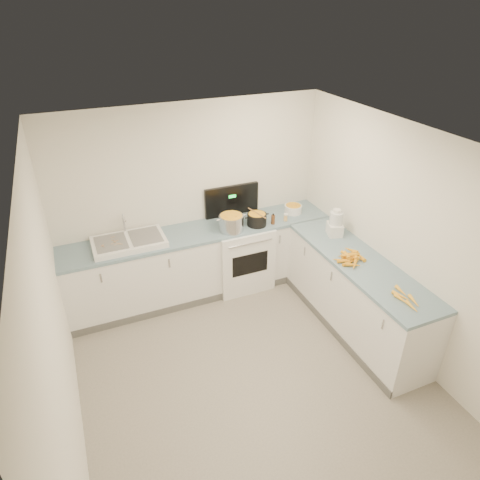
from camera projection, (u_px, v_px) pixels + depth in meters
name	position (u px, v px, depth m)	size (l,w,h in m)	color
floor	(254.00, 377.00, 4.58)	(3.50, 4.00, 0.00)	gray
ceiling	(260.00, 151.00, 3.33)	(3.50, 4.00, 0.00)	white
wall_back	(192.00, 200.00, 5.55)	(3.50, 2.50, 0.00)	white
wall_front	(410.00, 476.00, 2.36)	(3.50, 2.50, 0.00)	white
wall_left	(55.00, 332.00, 3.36)	(4.00, 2.50, 0.00)	white
wall_right	(406.00, 244.00, 4.55)	(4.00, 2.50, 0.00)	white
counter_back	(202.00, 261.00, 5.70)	(3.50, 0.62, 0.94)	white
counter_right	(355.00, 294.00, 5.07)	(0.62, 2.20, 0.94)	white
stove	(240.00, 253.00, 5.87)	(0.76, 0.65, 1.36)	white
sink	(129.00, 242.00, 5.14)	(0.86, 0.52, 0.31)	white
steel_pot	(231.00, 224.00, 5.43)	(0.31, 0.31, 0.23)	silver
black_pot	(257.00, 220.00, 5.57)	(0.25, 0.25, 0.18)	black
wooden_spoon	(257.00, 213.00, 5.52)	(0.02, 0.02, 0.37)	#AD7A47
mixing_bowl	(293.00, 209.00, 5.89)	(0.24, 0.24, 0.11)	white
extract_bottle	(273.00, 220.00, 5.60)	(0.05, 0.05, 0.13)	#593319
spice_jar	(286.00, 218.00, 5.69)	(0.05, 0.05, 0.09)	#E5B266
food_processor	(335.00, 224.00, 5.30)	(0.23, 0.25, 0.35)	white
carrot_pile	(350.00, 257.00, 4.84)	(0.37, 0.41, 0.09)	orange
peeled_carrots	(406.00, 299.00, 4.21)	(0.17, 0.41, 0.04)	yellow
peelings	(112.00, 242.00, 5.07)	(0.25, 0.25, 0.01)	tan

